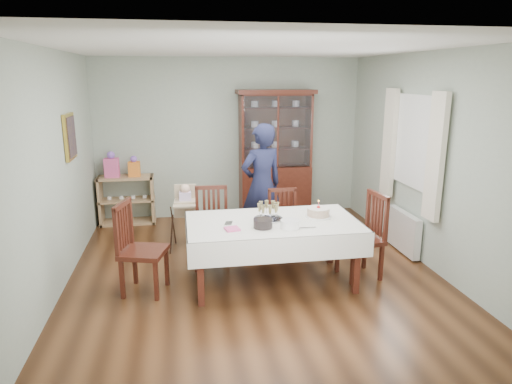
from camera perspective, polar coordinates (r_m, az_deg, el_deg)
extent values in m
plane|color=#593319|center=(5.85, -0.31, -9.86)|extent=(5.00, 5.00, 0.00)
plane|color=#9EAA99|center=(7.88, -3.32, 6.68)|extent=(4.50, 0.00, 4.50)
plane|color=#9EAA99|center=(5.54, -23.96, 2.20)|extent=(0.00, 5.00, 5.00)
plane|color=#9EAA99|center=(6.21, 20.67, 3.70)|extent=(0.00, 5.00, 5.00)
plane|color=white|center=(5.34, -0.35, 17.58)|extent=(5.00, 5.00, 0.00)
cube|color=#471C11|center=(5.31, 2.11, -4.07)|extent=(1.90, 1.05, 0.06)
cube|color=silver|center=(5.30, 2.11, -3.71)|extent=(2.00, 1.15, 0.01)
cube|color=#471C11|center=(7.94, 2.36, 0.13)|extent=(1.20, 0.45, 0.90)
cube|color=white|center=(7.56, 2.74, 7.51)|extent=(1.12, 0.01, 1.16)
cube|color=#471C11|center=(7.70, 2.49, 12.41)|extent=(1.30, 0.48, 0.07)
cube|color=tan|center=(7.96, -15.64, -3.59)|extent=(0.90, 0.38, 0.04)
cube|color=tan|center=(7.85, -15.82, -0.95)|extent=(0.90, 0.38, 0.03)
cube|color=tan|center=(7.77, -16.01, 1.76)|extent=(0.90, 0.38, 0.04)
cube|color=tan|center=(7.91, -18.84, -1.07)|extent=(0.04, 0.38, 0.80)
cube|color=tan|center=(7.82, -12.76, -0.83)|extent=(0.04, 0.38, 0.80)
cube|color=gold|center=(6.26, -22.25, 6.42)|extent=(0.04, 0.48, 0.58)
cube|color=white|center=(6.42, 19.26, 5.96)|extent=(0.04, 1.02, 1.22)
cube|color=silver|center=(5.88, 21.54, 4.06)|extent=(0.07, 0.30, 1.55)
cube|color=silver|center=(6.95, 16.32, 5.93)|extent=(0.07, 0.30, 1.55)
cube|color=white|center=(6.67, 17.93, -4.70)|extent=(0.10, 0.80, 0.55)
cube|color=#471C11|center=(5.99, -5.48, -4.67)|extent=(0.47, 0.47, 0.05)
cube|color=#471C11|center=(6.10, -5.59, -1.64)|extent=(0.43, 0.06, 0.52)
cube|color=#471C11|center=(6.15, 3.63, -4.45)|extent=(0.41, 0.41, 0.05)
cube|color=#471C11|center=(6.25, 3.28, -1.72)|extent=(0.39, 0.04, 0.49)
cube|color=#471C11|center=(5.30, -13.85, -7.30)|extent=(0.58, 0.58, 0.05)
cube|color=#471C11|center=(5.28, -16.23, -4.21)|extent=(0.17, 0.44, 0.56)
cube|color=#471C11|center=(5.68, 12.87, -5.80)|extent=(0.52, 0.52, 0.05)
cube|color=#471C11|center=(5.70, 14.87, -2.83)|extent=(0.10, 0.45, 0.55)
imported|color=black|center=(6.50, 0.72, 0.85)|extent=(0.75, 0.61, 1.76)
cube|color=tan|center=(6.50, -8.79, -1.92)|extent=(0.32, 0.29, 0.22)
cube|color=tan|center=(6.46, -8.85, -0.38)|extent=(0.31, 0.07, 0.25)
cube|color=tan|center=(6.49, -8.81, -1.31)|extent=(0.33, 0.16, 0.03)
cube|color=silver|center=(6.47, -8.84, -0.69)|extent=(0.17, 0.14, 0.16)
sphere|color=beige|center=(6.44, -8.88, 0.40)|extent=(0.14, 0.14, 0.14)
cylinder|color=silver|center=(5.35, 1.53, -3.44)|extent=(0.34, 0.34, 0.01)
torus|color=silver|center=(5.34, 1.53, -3.34)|extent=(0.35, 0.35, 0.01)
cylinder|color=white|center=(5.50, 7.78, -3.03)|extent=(0.31, 0.31, 0.02)
cylinder|color=brown|center=(5.48, 7.80, -2.48)|extent=(0.26, 0.26, 0.10)
cylinder|color=silver|center=(5.47, 7.82, -1.99)|extent=(0.26, 0.26, 0.01)
cylinder|color=#F24C4C|center=(5.46, 7.84, -1.53)|extent=(0.01, 0.01, 0.07)
sphere|color=yellow|center=(5.44, 7.85, -1.10)|extent=(0.02, 0.02, 0.02)
cylinder|color=black|center=(5.06, 0.88, -3.94)|extent=(0.27, 0.27, 0.10)
cylinder|color=white|center=(5.06, 4.28, -4.02)|extent=(0.25, 0.25, 0.09)
cube|color=#DF528E|center=(5.01, -3.00, -4.63)|extent=(0.18, 0.18, 0.02)
cube|color=silver|center=(5.08, 6.10, -4.47)|extent=(0.25, 0.03, 0.01)
cube|color=#DF528E|center=(7.74, -17.58, 2.92)|extent=(0.23, 0.15, 0.31)
sphere|color=#E533B2|center=(7.70, -17.69, 4.42)|extent=(0.12, 0.12, 0.12)
cube|color=orange|center=(7.70, -14.97, 2.79)|extent=(0.19, 0.13, 0.24)
sphere|color=#E533B2|center=(7.67, -15.05, 4.00)|extent=(0.11, 0.11, 0.11)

